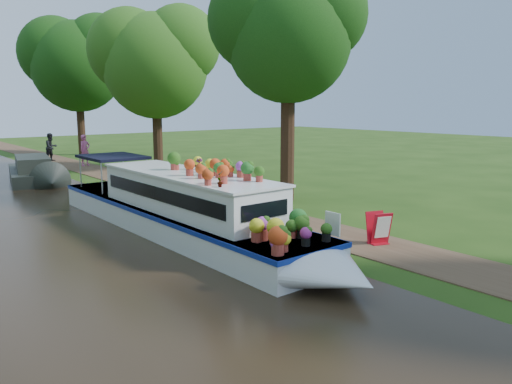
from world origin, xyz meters
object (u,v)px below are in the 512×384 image
object	(u,v)px
plant_boat	(188,208)
second_boat	(33,172)
sandwich_board	(379,229)
pedestrian_dark	(51,147)
pedestrian_pink	(85,150)

from	to	relation	value
plant_boat	second_boat	size ratio (longest dim) A/B	1.98
plant_boat	sandwich_board	world-z (taller)	plant_boat
second_boat	pedestrian_dark	xyz separation A→B (m)	(3.54, 8.50, 0.45)
plant_boat	second_boat	world-z (taller)	plant_boat
plant_boat	second_boat	xyz separation A→B (m)	(-0.50, 13.76, -0.34)
plant_boat	sandwich_board	bearing A→B (deg)	-47.91
second_boat	pedestrian_pink	size ratio (longest dim) A/B	3.56
sandwich_board	pedestrian_dark	xyz separation A→B (m)	(-0.59, 26.28, 0.53)
second_boat	plant_boat	bearing A→B (deg)	-76.01
plant_boat	pedestrian_pink	size ratio (longest dim) A/B	7.06
second_boat	sandwich_board	size ratio (longest dim) A/B	7.73
second_boat	pedestrian_pink	xyz separation A→B (m)	(4.38, 4.65, 0.47)
plant_boat	sandwich_board	size ratio (longest dim) A/B	15.33
plant_boat	pedestrian_pink	xyz separation A→B (m)	(3.88, 18.41, 0.14)
second_boat	sandwich_board	xyz separation A→B (m)	(4.13, -17.78, -0.09)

